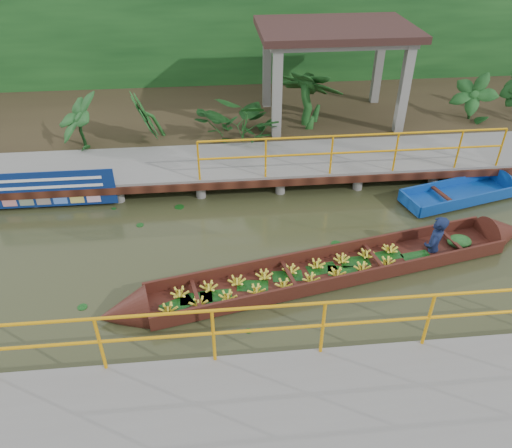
{
  "coord_description": "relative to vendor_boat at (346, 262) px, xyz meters",
  "views": [
    {
      "loc": [
        -0.68,
        -8.07,
        6.55
      ],
      "look_at": [
        0.17,
        0.5,
        0.6
      ],
      "focal_mm": 35.0,
      "sensor_mm": 36.0,
      "label": 1
    }
  ],
  "objects": [
    {
      "name": "moored_blue_boat",
      "position": [
        4.2,
        2.62,
        -0.08
      ],
      "size": [
        3.46,
        1.68,
        0.8
      ],
      "rotation": [
        0.0,
        0.0,
        0.26
      ],
      "color": "#0D3C94",
      "rests_on": "ground"
    },
    {
      "name": "vendor_boat",
      "position": [
        0.0,
        0.0,
        0.0
      ],
      "size": [
        9.18,
        2.78,
        2.02
      ],
      "rotation": [
        0.0,
        0.0,
        0.21
      ],
      "color": "#3D1810",
      "rests_on": "ground"
    },
    {
      "name": "foliage_backdrop",
      "position": [
        -1.9,
        10.49,
        1.77
      ],
      "size": [
        30.0,
        0.8,
        4.0
      ],
      "primitive_type": "cube",
      "color": "#133E17",
      "rests_on": "ground"
    },
    {
      "name": "pavilion",
      "position": [
        1.1,
        6.79,
        2.59
      ],
      "size": [
        4.4,
        3.0,
        3.0
      ],
      "color": "slate",
      "rests_on": "ground"
    },
    {
      "name": "ground",
      "position": [
        -1.9,
        0.49,
        -0.23
      ],
      "size": [
        80.0,
        80.0,
        0.0
      ],
      "primitive_type": "plane",
      "color": "#2E3319",
      "rests_on": "ground"
    },
    {
      "name": "tropical_plants",
      "position": [
        0.16,
        5.79,
        0.96
      ],
      "size": [
        14.17,
        1.17,
        1.46
      ],
      "color": "#133E17",
      "rests_on": "ground"
    },
    {
      "name": "near_dock",
      "position": [
        -0.9,
        -3.71,
        0.08
      ],
      "size": [
        18.0,
        2.4,
        1.73
      ],
      "color": "slate",
      "rests_on": "ground"
    },
    {
      "name": "land_strip",
      "position": [
        -1.9,
        7.99,
        -0.0
      ],
      "size": [
        30.0,
        8.0,
        0.45
      ],
      "primitive_type": "cube",
      "color": "#322719",
      "rests_on": "ground"
    },
    {
      "name": "blue_banner",
      "position": [
        -6.39,
        2.97,
        0.33
      ],
      "size": [
        2.98,
        0.04,
        0.93
      ],
      "color": "navy",
      "rests_on": "ground"
    },
    {
      "name": "far_dock",
      "position": [
        -1.88,
        3.92,
        0.25
      ],
      "size": [
        16.0,
        2.06,
        1.66
      ],
      "color": "slate",
      "rests_on": "ground"
    }
  ]
}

